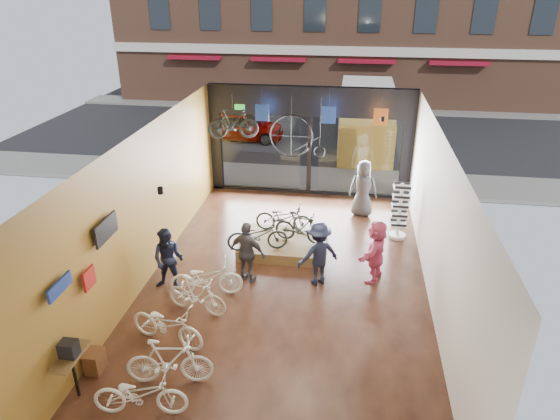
% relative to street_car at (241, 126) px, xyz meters
% --- Properties ---
extents(ground_plane, '(7.00, 12.00, 0.04)m').
position_rel_street_car_xyz_m(ground_plane, '(3.78, -12.00, -0.70)').
color(ground_plane, black).
rests_on(ground_plane, ground).
extents(ceiling, '(7.00, 12.00, 0.04)m').
position_rel_street_car_xyz_m(ceiling, '(3.78, -12.00, 3.14)').
color(ceiling, black).
rests_on(ceiling, ground).
extents(wall_left, '(0.04, 12.00, 3.80)m').
position_rel_street_car_xyz_m(wall_left, '(0.26, -12.00, 1.22)').
color(wall_left, olive).
rests_on(wall_left, ground).
extents(wall_right, '(0.04, 12.00, 3.80)m').
position_rel_street_car_xyz_m(wall_right, '(7.30, -12.00, 1.22)').
color(wall_right, beige).
rests_on(wall_right, ground).
extents(wall_back, '(7.00, 0.04, 3.80)m').
position_rel_street_car_xyz_m(wall_back, '(3.78, -18.02, 1.22)').
color(wall_back, beige).
rests_on(wall_back, ground).
extents(storefront, '(7.00, 0.26, 3.80)m').
position_rel_street_car_xyz_m(storefront, '(3.78, -6.00, 1.22)').
color(storefront, black).
rests_on(storefront, ground).
extents(exit_sign, '(0.35, 0.06, 0.18)m').
position_rel_street_car_xyz_m(exit_sign, '(1.38, -6.12, 2.37)').
color(exit_sign, '#198C26').
rests_on(exit_sign, storefront).
extents(street_road, '(30.00, 18.00, 0.02)m').
position_rel_street_car_xyz_m(street_road, '(3.78, 3.00, -0.69)').
color(street_road, black).
rests_on(street_road, ground).
extents(sidewalk_near, '(30.00, 2.40, 0.12)m').
position_rel_street_car_xyz_m(sidewalk_near, '(3.78, -4.80, -0.62)').
color(sidewalk_near, slate).
rests_on(sidewalk_near, ground).
extents(sidewalk_far, '(30.00, 2.00, 0.12)m').
position_rel_street_car_xyz_m(sidewalk_far, '(3.78, 7.00, -0.62)').
color(sidewalk_far, slate).
rests_on(sidewalk_far, ground).
extents(street_car, '(4.02, 1.62, 1.37)m').
position_rel_street_car_xyz_m(street_car, '(0.00, 0.00, 0.00)').
color(street_car, gray).
rests_on(street_car, street_road).
extents(box_truck, '(2.31, 6.92, 2.73)m').
position_rel_street_car_xyz_m(box_truck, '(5.80, -1.00, 0.68)').
color(box_truck, silver).
rests_on(box_truck, street_road).
extents(floor_bike_0, '(1.73, 0.79, 0.88)m').
position_rel_street_car_xyz_m(floor_bike_0, '(1.83, -16.48, -0.25)').
color(floor_bike_0, silver).
rests_on(floor_bike_0, ground_plane).
extents(floor_bike_1, '(1.71, 0.72, 1.00)m').
position_rel_street_car_xyz_m(floor_bike_1, '(2.08, -15.69, -0.19)').
color(floor_bike_1, silver).
rests_on(floor_bike_1, ground_plane).
extents(floor_bike_2, '(1.84, 1.06, 0.92)m').
position_rel_street_car_xyz_m(floor_bike_2, '(1.64, -14.59, -0.23)').
color(floor_bike_2, silver).
rests_on(floor_bike_2, ground_plane).
extents(floor_bike_3, '(1.56, 0.76, 0.90)m').
position_rel_street_car_xyz_m(floor_bike_3, '(1.93, -13.47, -0.23)').
color(floor_bike_3, silver).
rests_on(floor_bike_3, ground_plane).
extents(floor_bike_4, '(1.85, 0.97, 0.92)m').
position_rel_street_car_xyz_m(floor_bike_4, '(1.95, -12.75, -0.22)').
color(floor_bike_4, silver).
rests_on(floor_bike_4, ground_plane).
extents(display_platform, '(2.40, 1.80, 0.30)m').
position_rel_street_car_xyz_m(display_platform, '(3.49, -10.27, -0.53)').
color(display_platform, brown).
rests_on(display_platform, ground_plane).
extents(display_bike_left, '(1.72, 0.97, 0.86)m').
position_rel_street_car_xyz_m(display_bike_left, '(2.86, -10.91, 0.04)').
color(display_bike_left, black).
rests_on(display_bike_left, display_platform).
extents(display_bike_mid, '(1.56, 0.72, 0.90)m').
position_rel_street_car_xyz_m(display_bike_mid, '(3.97, -10.30, 0.07)').
color(display_bike_mid, black).
rests_on(display_bike_mid, display_platform).
extents(display_bike_right, '(1.68, 0.65, 0.87)m').
position_rel_street_car_xyz_m(display_bike_right, '(3.41, -9.73, 0.05)').
color(display_bike_right, black).
rests_on(display_bike_right, display_platform).
extents(customer_1, '(0.79, 0.62, 1.62)m').
position_rel_street_car_xyz_m(customer_1, '(0.98, -12.60, 0.12)').
color(customer_1, '#161C33').
rests_on(customer_1, ground_plane).
extents(customer_2, '(1.04, 0.68, 1.65)m').
position_rel_street_car_xyz_m(customer_2, '(2.82, -12.02, 0.14)').
color(customer_2, '#3F3F44').
rests_on(customer_2, ground_plane).
extents(customer_3, '(1.26, 1.10, 1.69)m').
position_rel_street_car_xyz_m(customer_3, '(4.57, -11.85, 0.16)').
color(customer_3, '#161C33').
rests_on(customer_3, ground_plane).
extents(customer_4, '(0.97, 0.69, 1.85)m').
position_rel_street_car_xyz_m(customer_4, '(5.67, -7.62, 0.24)').
color(customer_4, '#3F3F44').
rests_on(customer_4, ground_plane).
extents(customer_5, '(0.93, 1.61, 1.65)m').
position_rel_street_car_xyz_m(customer_5, '(5.98, -11.46, 0.14)').
color(customer_5, '#CC4C72').
rests_on(customer_5, ground_plane).
extents(sunglasses_rack, '(0.61, 0.55, 1.71)m').
position_rel_street_car_xyz_m(sunglasses_rack, '(6.73, -9.02, 0.17)').
color(sunglasses_rack, white).
rests_on(sunglasses_rack, ground_plane).
extents(wall_merch, '(0.40, 2.40, 2.60)m').
position_rel_street_car_xyz_m(wall_merch, '(0.40, -15.50, 0.62)').
color(wall_merch, navy).
rests_on(wall_merch, wall_left).
extents(penny_farthing, '(1.71, 0.06, 1.36)m').
position_rel_street_car_xyz_m(penny_farthing, '(3.63, -7.60, 1.82)').
color(penny_farthing, black).
rests_on(penny_farthing, ceiling).
extents(hung_bike, '(1.64, 0.79, 0.95)m').
position_rel_street_car_xyz_m(hung_bike, '(1.54, -7.80, 2.24)').
color(hung_bike, black).
rests_on(hung_bike, ceiling).
extents(jersey_left, '(0.45, 0.03, 0.55)m').
position_rel_street_car_xyz_m(jersey_left, '(2.28, -6.80, 2.37)').
color(jersey_left, '#1E3F99').
rests_on(jersey_left, ceiling).
extents(jersey_mid, '(0.45, 0.03, 0.55)m').
position_rel_street_car_xyz_m(jersey_mid, '(4.44, -6.80, 2.37)').
color(jersey_mid, '#1E3F99').
rests_on(jersey_mid, ceiling).
extents(jersey_right, '(0.45, 0.03, 0.55)m').
position_rel_street_car_xyz_m(jersey_right, '(6.08, -6.80, 2.37)').
color(jersey_right, '#CC5919').
rests_on(jersey_right, ceiling).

